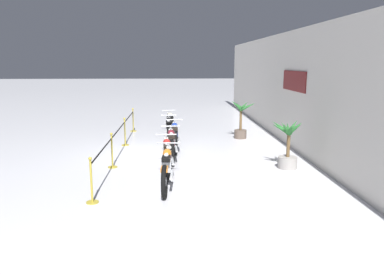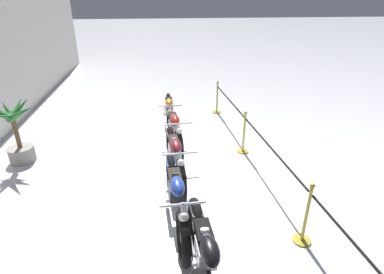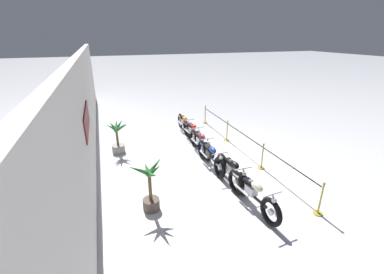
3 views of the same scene
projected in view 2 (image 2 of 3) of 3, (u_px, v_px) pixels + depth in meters
ground_plane at (212, 193)px, 5.78m from camera, size 120.00×120.00×0.00m
motorcycle_black_1 at (206, 261)px, 3.68m from camera, size 2.28×0.62×0.97m
motorcycle_blue_2 at (176, 198)px, 4.83m from camera, size 2.45×0.62×0.98m
motorcycle_maroon_3 at (175, 157)px, 6.10m from camera, size 2.35×0.62×0.98m
motorcycle_red_4 at (174, 130)px, 7.38m from camera, size 2.31×0.62×0.96m
motorcycle_orange_5 at (169, 112)px, 8.53m from camera, size 2.44×0.62×0.97m
potted_palm_right_of_row at (17, 133)px, 6.65m from camera, size 1.07×0.96×1.50m
stanchion_far_left at (305, 198)px, 4.44m from camera, size 8.88×0.28×1.05m
stanchion_mid_left at (305, 223)px, 4.48m from camera, size 0.28×0.28×1.05m
stanchion_mid_right at (244, 139)px, 7.20m from camera, size 0.28×0.28×1.05m
stanchion_far_right at (217, 102)px, 9.76m from camera, size 0.28×0.28×1.05m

